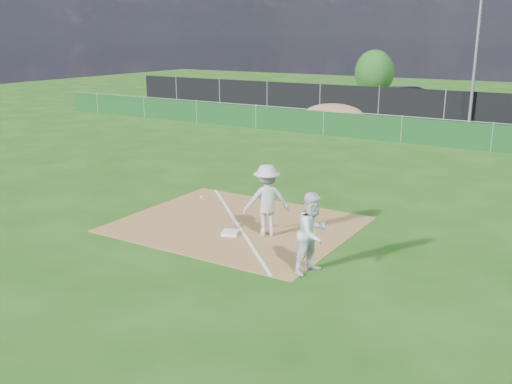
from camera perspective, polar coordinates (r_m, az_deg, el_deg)
ground at (r=23.14m, az=10.48°, el=2.92°), size 90.00×90.00×0.00m
infield_dirt at (r=15.36m, az=-1.89°, el=-3.25°), size 6.00×5.00×0.02m
foul_line at (r=15.36m, az=-1.89°, el=-3.20°), size 5.01×5.01×0.01m
green_fence at (r=27.68m, az=14.34°, el=6.02°), size 44.00×0.05×1.20m
dirt_mound at (r=32.66m, az=7.79°, el=7.72°), size 3.38×2.60×1.17m
black_fence at (r=35.29m, az=18.35°, el=8.18°), size 46.00×0.04×1.80m
parking_lot at (r=40.25m, az=19.95°, el=7.57°), size 46.00×9.00×0.01m
light_pole at (r=34.46m, az=21.16°, el=12.96°), size 0.16×0.16×8.00m
first_base at (r=14.58m, az=-2.60°, el=-4.08°), size 0.52×0.52×0.08m
play_at_first at (r=14.27m, az=1.07°, el=-0.84°), size 2.65×1.29×1.82m
runner at (r=12.15m, az=5.72°, el=-4.11°), size 0.88×1.01×1.78m
car_left at (r=40.98m, az=14.12°, el=9.24°), size 4.82×3.26×1.52m
car_mid at (r=39.60m, az=15.45°, el=8.94°), size 4.85×2.50×1.52m
tree_left at (r=47.94m, az=11.74°, el=11.61°), size 3.14×3.14×3.72m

